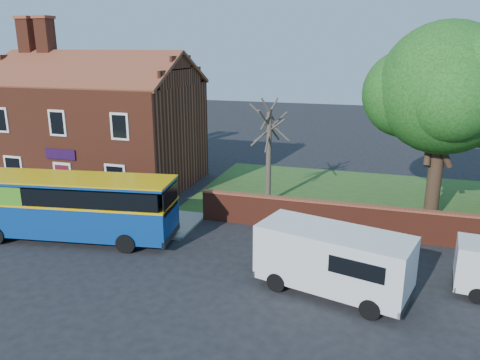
% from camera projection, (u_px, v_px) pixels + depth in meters
% --- Properties ---
extents(ground, '(120.00, 120.00, 0.00)m').
position_uv_depth(ground, '(95.00, 272.00, 18.89)').
color(ground, black).
rests_on(ground, ground).
extents(pavement, '(18.00, 3.50, 0.12)m').
position_uv_depth(pavement, '(46.00, 208.00, 26.13)').
color(pavement, gray).
rests_on(pavement, ground).
extents(kerb, '(18.00, 0.15, 0.14)m').
position_uv_depth(kerb, '(23.00, 219.00, 24.52)').
color(kerb, slate).
rests_on(kerb, ground).
extents(grass_strip, '(26.00, 12.00, 0.04)m').
position_uv_depth(grass_strip, '(418.00, 203.00, 27.15)').
color(grass_strip, '#426B28').
rests_on(grass_strip, ground).
extents(shop_building, '(12.30, 8.13, 10.50)m').
position_uv_depth(shop_building, '(99.00, 132.00, 30.49)').
color(shop_building, maroon).
rests_on(shop_building, ground).
extents(boundary_wall, '(22.00, 0.38, 1.60)m').
position_uv_depth(boundary_wall, '(428.00, 227.00, 21.42)').
color(boundary_wall, maroon).
rests_on(boundary_wall, ground).
extents(bus, '(10.11, 3.90, 3.00)m').
position_uv_depth(bus, '(63.00, 204.00, 21.83)').
color(bus, navy).
rests_on(bus, ground).
extents(van_near, '(5.88, 3.53, 2.42)m').
position_uv_depth(van_near, '(334.00, 258.00, 17.03)').
color(van_near, silver).
rests_on(van_near, ground).
extents(large_tree, '(8.25, 6.53, 10.07)m').
position_uv_depth(large_tree, '(446.00, 92.00, 23.16)').
color(large_tree, black).
rests_on(large_tree, ground).
extents(bare_tree, '(2.16, 2.57, 5.76)m').
position_uv_depth(bare_tree, '(269.00, 153.00, 26.52)').
color(bare_tree, '#4C4238').
rests_on(bare_tree, ground).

